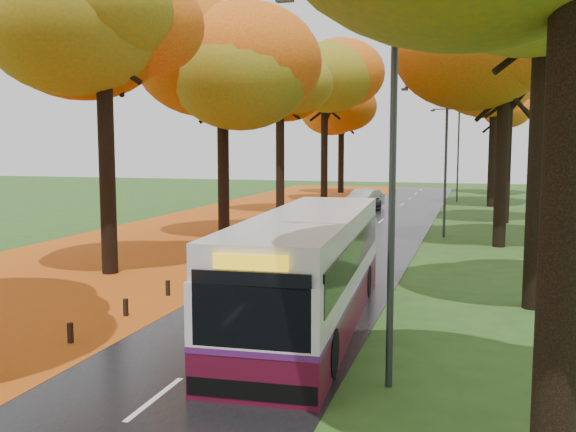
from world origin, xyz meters
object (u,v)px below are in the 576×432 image
at_px(car_white, 325,218).
at_px(streetlamp_mid, 441,148).
at_px(streetlamp_near, 380,153).
at_px(car_silver, 364,199).
at_px(streetlamp_far, 455,147).
at_px(bus, 309,267).
at_px(car_dark, 368,199).

bearing_deg(car_white, streetlamp_mid, -18.37).
bearing_deg(streetlamp_near, streetlamp_mid, 90.00).
distance_m(streetlamp_near, car_white, 23.56).
relative_size(streetlamp_near, car_silver, 1.72).
height_order(streetlamp_near, streetlamp_mid, same).
bearing_deg(streetlamp_mid, streetlamp_far, 90.00).
relative_size(streetlamp_mid, bus, 0.69).
relative_size(streetlamp_mid, car_white, 1.83).
bearing_deg(bus, streetlamp_near, -61.39).
distance_m(streetlamp_mid, streetlamp_far, 22.00).
distance_m(car_white, car_silver, 12.53).
height_order(streetlamp_far, car_white, streetlamp_far).
bearing_deg(streetlamp_far, car_white, -106.22).
height_order(bus, car_white, bus).
distance_m(bus, car_white, 18.93).
height_order(streetlamp_near, car_white, streetlamp_near).
height_order(car_white, car_silver, car_silver).
xyz_separation_m(streetlamp_mid, bus, (-2.42, -18.16, -3.10)).
relative_size(streetlamp_near, streetlamp_mid, 1.00).
height_order(streetlamp_mid, car_dark, streetlamp_mid).
relative_size(streetlamp_far, car_silver, 1.72).
bearing_deg(car_silver, car_white, -77.91).
bearing_deg(car_dark, car_white, -102.28).
bearing_deg(streetlamp_far, car_silver, -124.33).
bearing_deg(bus, car_dark, 92.97).
xyz_separation_m(bus, car_dark, (-3.73, 32.41, -0.90)).
height_order(streetlamp_near, bus, streetlamp_near).
height_order(streetlamp_mid, car_silver, streetlamp_mid).
bearing_deg(car_silver, bus, -70.60).
relative_size(streetlamp_far, car_white, 1.83).
distance_m(car_white, car_dark, 13.89).
bearing_deg(bus, streetlamp_far, 82.96).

